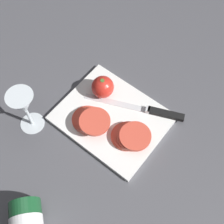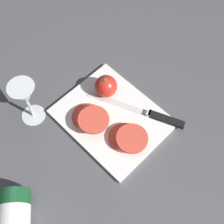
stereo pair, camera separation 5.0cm
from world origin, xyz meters
TOP-DOWN VIEW (x-y plane):
  - ground_plane at (0.00, 0.00)m, footprint 3.00×3.00m
  - cutting_board at (0.08, -0.04)m, footprint 0.31×0.25m
  - wine_glass at (0.26, 0.12)m, footprint 0.07×0.07m
  - whole_tomato at (0.15, -0.08)m, footprint 0.07×0.07m
  - knife at (-0.01, -0.13)m, footprint 0.29×0.14m
  - tomato_slice_stack_near at (-0.01, -0.01)m, footprint 0.11×0.10m
  - tomato_slice_stack_far at (0.11, 0.02)m, footprint 0.12×0.09m

SIDE VIEW (x-z plane):
  - ground_plane at x=0.00m, z-range 0.00..0.00m
  - cutting_board at x=0.08m, z-range 0.00..0.01m
  - knife at x=-0.01m, z-range 0.01..0.03m
  - tomato_slice_stack_near at x=-0.01m, z-range 0.01..0.05m
  - tomato_slice_stack_far at x=0.11m, z-range 0.01..0.06m
  - whole_tomato at x=0.15m, z-range 0.01..0.08m
  - wine_glass at x=0.26m, z-range 0.03..0.19m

